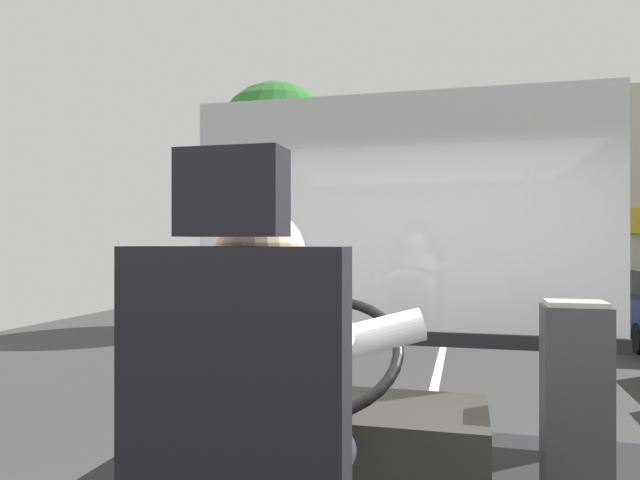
# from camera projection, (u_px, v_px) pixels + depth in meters

# --- Properties ---
(ground) EXTENTS (18.00, 44.00, 0.06)m
(ground) POSITION_uv_depth(u_px,v_px,m) (443.00, 348.00, 10.38)
(ground) COLOR #373737
(bus_driver) EXTENTS (0.74, 0.55, 0.75)m
(bus_driver) POSITION_uv_depth(u_px,v_px,m) (266.00, 403.00, 1.39)
(bus_driver) COLOR #282833
(bus_driver) RESTS_ON driver_seat
(steering_console) EXTENTS (1.10, 1.06, 0.88)m
(steering_console) POSITION_uv_depth(u_px,v_px,m) (350.00, 447.00, 2.40)
(steering_console) COLOR #282623
(steering_console) RESTS_ON bus_floor
(fare_box) EXTENTS (0.26, 0.21, 0.83)m
(fare_box) POSITION_uv_depth(u_px,v_px,m) (576.00, 403.00, 2.38)
(fare_box) COLOR #333338
(fare_box) RESTS_ON bus_floor
(windshield_panel) EXTENTS (2.50, 0.08, 1.48)m
(windshield_panel) POSITION_uv_depth(u_px,v_px,m) (396.00, 246.00, 3.42)
(windshield_panel) COLOR silver
(street_tree) EXTENTS (2.75, 2.75, 5.44)m
(street_tree) POSITION_uv_depth(u_px,v_px,m) (276.00, 145.00, 13.14)
(street_tree) COLOR #4C3828
(street_tree) RESTS_ON ground
(shop_building) EXTENTS (12.31, 6.01, 5.65)m
(shop_building) POSITION_uv_depth(u_px,v_px,m) (597.00, 208.00, 16.81)
(shop_building) COLOR #BCB29E
(shop_building) RESTS_ON ground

